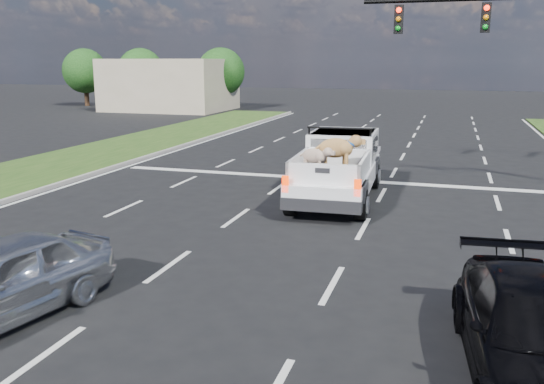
# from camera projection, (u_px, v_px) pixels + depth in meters

# --- Properties ---
(ground) EXTENTS (160.00, 160.00, 0.00)m
(ground) POSITION_uv_depth(u_px,v_px,m) (247.00, 275.00, 11.59)
(ground) COLOR black
(ground) RESTS_ON ground
(road_markings) EXTENTS (17.75, 60.00, 0.01)m
(road_markings) POSITION_uv_depth(u_px,v_px,m) (319.00, 201.00, 17.70)
(road_markings) COLOR silver
(road_markings) RESTS_ON ground
(grass_median_left) EXTENTS (5.00, 60.00, 0.10)m
(grass_median_left) POSITION_uv_depth(u_px,v_px,m) (0.00, 181.00, 20.49)
(grass_median_left) COLOR #224415
(grass_median_left) RESTS_ON ground
(curb_left) EXTENTS (0.15, 60.00, 0.14)m
(curb_left) POSITION_uv_depth(u_px,v_px,m) (58.00, 184.00, 19.78)
(curb_left) COLOR gray
(curb_left) RESTS_ON ground
(building_left) EXTENTS (10.00, 8.00, 4.40)m
(building_left) POSITION_uv_depth(u_px,v_px,m) (170.00, 85.00, 50.41)
(building_left) COLOR #B8A78D
(building_left) RESTS_ON ground
(tree_far_a) EXTENTS (4.20, 4.20, 5.40)m
(tree_far_a) POSITION_uv_depth(u_px,v_px,m) (85.00, 71.00, 54.92)
(tree_far_a) COLOR #332114
(tree_far_a) RESTS_ON ground
(tree_far_b) EXTENTS (4.20, 4.20, 5.40)m
(tree_far_b) POSITION_uv_depth(u_px,v_px,m) (141.00, 71.00, 53.18)
(tree_far_b) COLOR #332114
(tree_far_b) RESTS_ON ground
(tree_far_c) EXTENTS (4.20, 4.20, 5.40)m
(tree_far_c) POSITION_uv_depth(u_px,v_px,m) (221.00, 72.00, 50.87)
(tree_far_c) COLOR #332114
(tree_far_c) RESTS_ON ground
(pickup_truck) EXTENTS (2.47, 6.04, 2.23)m
(pickup_truck) POSITION_uv_depth(u_px,v_px,m) (338.00, 166.00, 17.88)
(pickup_truck) COLOR black
(pickup_truck) RESTS_ON ground
(black_coupe) EXTENTS (2.30, 4.75, 1.33)m
(black_coupe) POSITION_uv_depth(u_px,v_px,m) (536.00, 333.00, 7.67)
(black_coupe) COLOR black
(black_coupe) RESTS_ON ground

